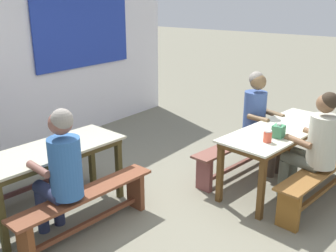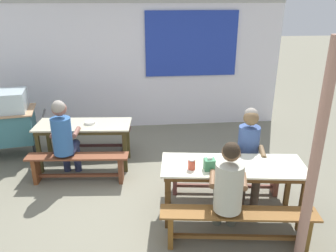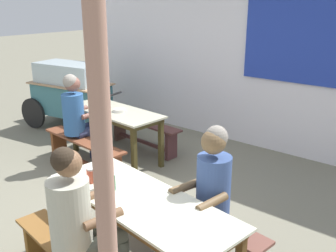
{
  "view_description": "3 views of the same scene",
  "coord_description": "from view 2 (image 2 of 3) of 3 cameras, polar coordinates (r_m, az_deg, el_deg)",
  "views": [
    {
      "loc": [
        -3.13,
        -2.04,
        2.22
      ],
      "look_at": [
        0.01,
        0.34,
        0.89
      ],
      "focal_mm": 41.58,
      "sensor_mm": 36.0,
      "label": 1
    },
    {
      "loc": [
        -0.07,
        -4.06,
        2.68
      ],
      "look_at": [
        0.39,
        0.45,
        0.92
      ],
      "focal_mm": 35.69,
      "sensor_mm": 36.0,
      "label": 2
    },
    {
      "loc": [
        3.02,
        -2.49,
        2.27
      ],
      "look_at": [
        0.32,
        0.81,
        0.85
      ],
      "focal_mm": 41.47,
      "sensor_mm": 36.0,
      "label": 3
    }
  ],
  "objects": [
    {
      "name": "ground_plane",
      "position": [
        4.86,
        -4.11,
        -12.26
      ],
      "size": [
        40.0,
        40.0,
        0.0
      ],
      "primitive_type": "plane",
      "color": "slate"
    },
    {
      "name": "backdrop_wall",
      "position": [
        7.12,
        -4.92,
        11.23
      ],
      "size": [
        6.07,
        0.23,
        2.76
      ],
      "color": "white",
      "rests_on": "ground_plane"
    },
    {
      "name": "dining_table_far",
      "position": [
        5.64,
        -14.19,
        -0.45
      ],
      "size": [
        1.57,
        0.73,
        0.74
      ],
      "color": "#B6B398",
      "rests_on": "ground_plane"
    },
    {
      "name": "dining_table_near",
      "position": [
        4.25,
        11.01,
        -7.44
      ],
      "size": [
        1.84,
        0.87,
        0.74
      ],
      "color": "beige",
      "rests_on": "ground_plane"
    },
    {
      "name": "bench_far_back",
      "position": [
        6.27,
        -12.84,
        -1.68
      ],
      "size": [
        1.43,
        0.35,
        0.44
      ],
      "color": "brown",
      "rests_on": "ground_plane"
    },
    {
      "name": "bench_far_front",
      "position": [
        5.29,
        -15.09,
        -6.3
      ],
      "size": [
        1.55,
        0.38,
        0.44
      ],
      "color": "brown",
      "rests_on": "ground_plane"
    },
    {
      "name": "bench_near_back",
      "position": [
        4.91,
        9.74,
        -8.12
      ],
      "size": [
        1.7,
        0.46,
        0.44
      ],
      "color": "brown",
      "rests_on": "ground_plane"
    },
    {
      "name": "bench_near_front",
      "position": [
        3.99,
        11.85,
        -15.91
      ],
      "size": [
        1.78,
        0.5,
        0.44
      ],
      "color": "brown",
      "rests_on": "ground_plane"
    },
    {
      "name": "person_left_back_turned",
      "position": [
        5.22,
        -17.39,
        -1.58
      ],
      "size": [
        0.42,
        0.55,
        1.31
      ],
      "color": "#2A3152",
      "rests_on": "ground_plane"
    },
    {
      "name": "person_near_front",
      "position": [
        3.8,
        10.24,
        -10.16
      ],
      "size": [
        0.48,
        0.59,
        1.3
      ],
      "color": "#5F6457",
      "rests_on": "ground_plane"
    },
    {
      "name": "person_right_near_table",
      "position": [
        4.69,
        13.62,
        -4.0
      ],
      "size": [
        0.45,
        0.59,
        1.3
      ],
      "color": "#46392E",
      "rests_on": "ground_plane"
    },
    {
      "name": "tissue_box",
      "position": [
        4.04,
        7.11,
        -6.5
      ],
      "size": [
        0.13,
        0.11,
        0.16
      ],
      "color": "#397B51",
      "rests_on": "dining_table_near"
    },
    {
      "name": "condiment_jar",
      "position": [
        4.03,
        4.06,
        -6.5
      ],
      "size": [
        0.09,
        0.09,
        0.13
      ],
      "color": "#D74F39",
      "rests_on": "dining_table_near"
    },
    {
      "name": "soup_bowl",
      "position": [
        5.58,
        -13.22,
        0.56
      ],
      "size": [
        0.17,
        0.17,
        0.04
      ],
      "primitive_type": "cylinder",
      "color": "silver",
      "rests_on": "dining_table_far"
    },
    {
      "name": "wooden_support_post",
      "position": [
        3.55,
        23.83,
        -5.49
      ],
      "size": [
        0.11,
        0.11,
        2.38
      ],
      "primitive_type": "cylinder",
      "color": "tan",
      "rests_on": "ground_plane"
    }
  ]
}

